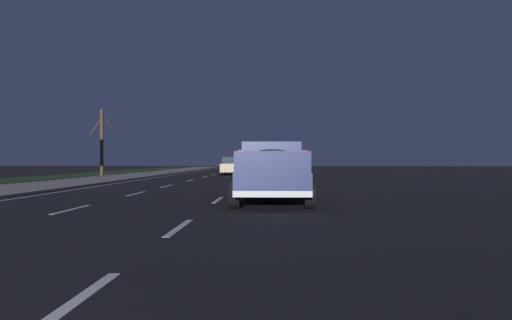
# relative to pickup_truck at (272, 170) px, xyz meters

# --- Properties ---
(ground) EXTENTS (144.00, 144.00, 0.00)m
(ground) POSITION_rel_pickup_truck_xyz_m (13.66, 3.50, -0.98)
(ground) COLOR black
(sidewalk_shoulder) EXTENTS (108.00, 4.00, 0.12)m
(sidewalk_shoulder) POSITION_rel_pickup_truck_xyz_m (13.66, 10.95, -0.92)
(sidewalk_shoulder) COLOR gray
(sidewalk_shoulder) RESTS_ON ground
(grass_verge) EXTENTS (108.00, 6.00, 0.01)m
(grass_verge) POSITION_rel_pickup_truck_xyz_m (13.66, 15.95, -0.98)
(grass_verge) COLOR #1E3819
(grass_verge) RESTS_ON ground
(lane_markings) EXTENTS (108.00, 7.04, 0.01)m
(lane_markings) POSITION_rel_pickup_truck_xyz_m (16.81, 6.52, -0.98)
(lane_markings) COLOR silver
(lane_markings) RESTS_ON ground
(pickup_truck) EXTENTS (5.45, 2.33, 1.87)m
(pickup_truck) POSITION_rel_pickup_truck_xyz_m (0.00, 0.00, 0.00)
(pickup_truck) COLOR #141E4C
(pickup_truck) RESTS_ON ground
(sedan_tan) EXTENTS (4.42, 2.06, 1.54)m
(sedan_tan) POSITION_rel_pickup_truck_xyz_m (26.63, 3.40, -0.20)
(sedan_tan) COLOR #9E845B
(sedan_tan) RESTS_ON ground
(sedan_red) EXTENTS (4.44, 2.08, 1.54)m
(sedan_red) POSITION_rel_pickup_truck_xyz_m (12.63, -0.11, -0.20)
(sedan_red) COLOR maroon
(sedan_red) RESTS_ON ground
(bare_tree_far) EXTENTS (1.32, 1.47, 5.49)m
(bare_tree_far) POSITION_rel_pickup_truck_xyz_m (25.34, 14.29, 1.90)
(bare_tree_far) COLOR #423323
(bare_tree_far) RESTS_ON ground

